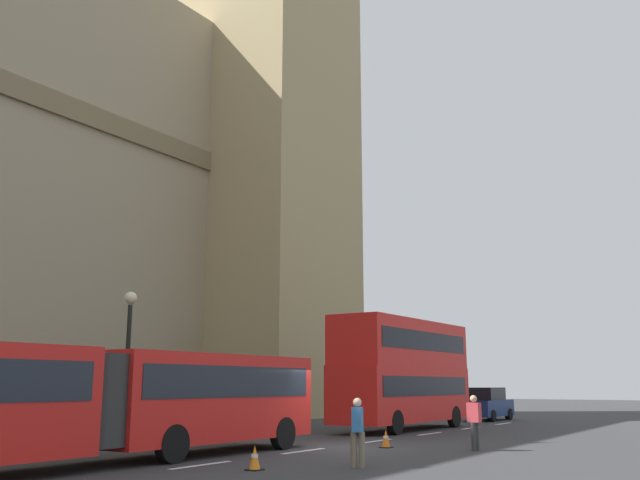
{
  "coord_description": "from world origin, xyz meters",
  "views": [
    {
      "loc": [
        -20.01,
        -12.76,
        2.02
      ],
      "look_at": [
        6.19,
        4.58,
        8.57
      ],
      "focal_mm": 39.02,
      "sensor_mm": 36.0,
      "label": 1
    }
  ],
  "objects": [
    {
      "name": "sedan_lead",
      "position": [
        19.56,
        1.93,
        0.91
      ],
      "size": [
        4.4,
        1.86,
        1.85
      ],
      "color": "navy",
      "rests_on": "ground_plane"
    },
    {
      "name": "pedestrian_near_cones",
      "position": [
        -4.51,
        -3.63,
        0.91
      ],
      "size": [
        0.46,
        0.37,
        1.69
      ],
      "color": "#726651",
      "rests_on": "ground_plane"
    },
    {
      "name": "ground_plane",
      "position": [
        0.0,
        0.0,
        0.0
      ],
      "size": [
        160.0,
        160.0,
        0.0
      ],
      "primitive_type": "plane",
      "color": "#333335"
    },
    {
      "name": "articulated_bus",
      "position": [
        -8.43,
        1.99,
        1.75
      ],
      "size": [
        16.56,
        2.54,
        2.9
      ],
      "color": "red",
      "rests_on": "ground_plane"
    },
    {
      "name": "lane_centre_marking",
      "position": [
        0.65,
        0.0,
        0.0
      ],
      "size": [
        34.4,
        0.16,
        0.01
      ],
      "color": "silver",
      "rests_on": "ground_plane"
    },
    {
      "name": "double_decker_bus",
      "position": [
        9.23,
        2.0,
        2.71
      ],
      "size": [
        9.54,
        2.54,
        4.9
      ],
      "color": "red",
      "rests_on": "ground_plane"
    },
    {
      "name": "traffic_cone_middle",
      "position": [
        0.8,
        -1.57,
        0.28
      ],
      "size": [
        0.36,
        0.36,
        0.58
      ],
      "color": "black",
      "rests_on": "ground_plane"
    },
    {
      "name": "traffic_cone_west",
      "position": [
        -6.33,
        -1.82,
        0.28
      ],
      "size": [
        0.36,
        0.36,
        0.58
      ],
      "color": "black",
      "rests_on": "ground_plane"
    },
    {
      "name": "pedestrian_by_kerb",
      "position": [
        1.41,
        -4.39,
        0.91
      ],
      "size": [
        0.36,
        0.42,
        1.69
      ],
      "color": "#333333",
      "rests_on": "ground_plane"
    },
    {
      "name": "street_lamp",
      "position": [
        -3.16,
        6.5,
        3.06
      ],
      "size": [
        0.44,
        0.44,
        5.27
      ],
      "color": "black",
      "rests_on": "ground_plane"
    }
  ]
}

